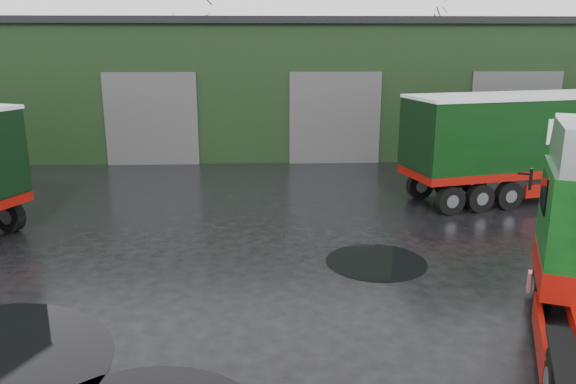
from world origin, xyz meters
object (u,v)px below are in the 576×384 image
object	(u,v)px
lorry_right	(554,145)
tree_back_a	(194,49)
warehouse	(322,82)
tree_back_b	(420,63)

from	to	relation	value
lorry_right	tree_back_a	world-z (taller)	tree_back_a
warehouse	tree_back_b	world-z (taller)	tree_back_b
warehouse	tree_back_a	xyz separation A→B (m)	(-8.00, 10.00, 1.59)
warehouse	tree_back_a	distance (m)	12.90
tree_back_b	lorry_right	bearing A→B (deg)	-92.97
warehouse	lorry_right	bearing A→B (deg)	-60.10
tree_back_a	warehouse	bearing A→B (deg)	-51.34
warehouse	lorry_right	size ratio (longest dim) A/B	2.35
lorry_right	tree_back_a	size ratio (longest dim) A/B	1.45
lorry_right	warehouse	bearing A→B (deg)	-163.64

